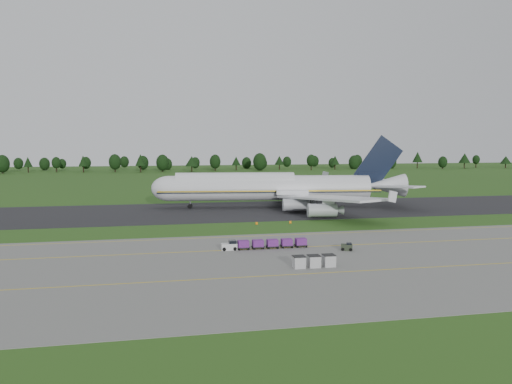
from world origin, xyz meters
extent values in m
plane|color=#264C16|center=(0.00, 0.00, 0.00)|extent=(600.00, 600.00, 0.00)
cube|color=slate|center=(0.00, -34.00, 0.03)|extent=(300.00, 52.00, 0.06)
cube|color=black|center=(0.00, 28.00, 0.04)|extent=(300.00, 40.00, 0.08)
cube|color=gold|center=(0.00, -22.00, 0.07)|extent=(300.00, 0.25, 0.01)
cube|color=gold|center=(0.00, -40.00, 0.07)|extent=(300.00, 0.20, 0.01)
cube|color=gold|center=(0.00, -10.00, 0.07)|extent=(120.00, 0.20, 0.01)
cylinder|color=black|center=(-112.09, 216.06, 1.96)|extent=(0.70, 0.70, 3.92)
sphere|color=black|center=(-112.09, 216.06, 6.00)|extent=(8.22, 8.22, 8.22)
cylinder|color=black|center=(-99.66, 224.41, 1.76)|extent=(0.70, 0.70, 3.52)
cone|color=black|center=(-99.66, 224.41, 6.65)|extent=(5.37, 5.37, 6.26)
cylinder|color=black|center=(-83.05, 224.85, 1.96)|extent=(0.70, 0.70, 3.92)
sphere|color=black|center=(-83.05, 224.85, 5.99)|extent=(5.61, 5.61, 5.61)
cylinder|color=black|center=(-66.05, 219.30, 1.93)|extent=(0.70, 0.70, 3.85)
cone|color=black|center=(-66.05, 219.30, 7.28)|extent=(5.65, 5.65, 6.85)
cylinder|color=black|center=(-46.73, 217.88, 2.12)|extent=(0.70, 0.70, 4.24)
sphere|color=black|center=(-46.73, 217.88, 6.48)|extent=(7.63, 7.63, 7.63)
cylinder|color=black|center=(-30.79, 212.75, 2.08)|extent=(0.70, 0.70, 4.15)
cone|color=black|center=(-30.79, 212.75, 7.85)|extent=(6.51, 6.51, 7.38)
cylinder|color=black|center=(-17.21, 214.97, 1.93)|extent=(0.70, 0.70, 3.86)
sphere|color=black|center=(-17.21, 214.97, 5.89)|extent=(8.00, 8.00, 8.00)
cylinder|color=black|center=(1.11, 212.02, 1.81)|extent=(0.70, 0.70, 3.62)
cone|color=black|center=(1.11, 212.02, 6.83)|extent=(8.38, 8.38, 6.43)
cylinder|color=black|center=(16.87, 218.47, 2.02)|extent=(0.70, 0.70, 4.04)
sphere|color=black|center=(16.87, 218.47, 6.18)|extent=(7.21, 7.21, 7.21)
cylinder|color=black|center=(31.84, 224.73, 1.66)|extent=(0.70, 0.70, 3.33)
cone|color=black|center=(31.84, 224.73, 6.29)|extent=(6.03, 6.03, 5.92)
cylinder|color=black|center=(46.41, 216.42, 1.93)|extent=(0.70, 0.70, 3.87)
sphere|color=black|center=(46.41, 216.42, 5.91)|extent=(8.91, 8.91, 8.91)
cylinder|color=black|center=(62.15, 225.56, 1.72)|extent=(0.70, 0.70, 3.44)
cone|color=black|center=(62.15, 225.56, 6.50)|extent=(6.59, 6.59, 6.12)
cylinder|color=black|center=(82.02, 216.08, 2.14)|extent=(0.70, 0.70, 4.28)
sphere|color=black|center=(82.02, 216.08, 6.54)|extent=(6.29, 6.29, 6.29)
cylinder|color=black|center=(100.00, 218.79, 1.73)|extent=(0.70, 0.70, 3.46)
cone|color=black|center=(100.00, 218.79, 6.53)|extent=(6.23, 6.23, 6.15)
cylinder|color=black|center=(115.91, 223.36, 1.51)|extent=(0.70, 0.70, 3.03)
sphere|color=black|center=(115.91, 223.36, 4.62)|extent=(7.78, 7.78, 7.78)
cylinder|color=black|center=(132.82, 224.67, 1.75)|extent=(0.70, 0.70, 3.50)
cone|color=black|center=(132.82, 224.67, 6.62)|extent=(6.91, 6.91, 6.23)
cylinder|color=black|center=(144.34, 225.36, 1.71)|extent=(0.70, 0.70, 3.43)
sphere|color=black|center=(144.34, 225.36, 5.24)|extent=(8.92, 8.92, 8.92)
cylinder|color=black|center=(164.43, 223.09, 2.16)|extent=(0.70, 0.70, 4.31)
cone|color=black|center=(164.43, 223.09, 8.15)|extent=(7.15, 7.15, 7.67)
cylinder|color=black|center=(178.66, 213.33, 1.56)|extent=(0.70, 0.70, 3.12)
sphere|color=black|center=(178.66, 213.33, 4.76)|extent=(6.32, 6.32, 6.32)
cylinder|color=black|center=(197.08, 215.24, 1.97)|extent=(0.70, 0.70, 3.94)
cone|color=black|center=(197.08, 215.24, 7.45)|extent=(8.11, 8.11, 7.01)
cylinder|color=black|center=(210.88, 221.54, 1.96)|extent=(0.70, 0.70, 3.93)
sphere|color=black|center=(210.88, 221.54, 6.00)|extent=(5.22, 5.22, 5.22)
cylinder|color=black|center=(228.49, 212.27, 1.59)|extent=(0.70, 0.70, 3.18)
cone|color=black|center=(228.49, 212.27, 6.01)|extent=(7.91, 7.91, 5.65)
cylinder|color=silver|center=(11.42, 32.83, 5.83)|extent=(58.70, 14.59, 7.23)
cylinder|color=silver|center=(1.46, 34.11, 7.53)|extent=(34.59, 9.94, 5.64)
sphere|color=silver|center=(-17.47, 36.54, 5.83)|extent=(7.23, 7.23, 7.23)
cone|color=silver|center=(45.79, 28.42, 6.33)|extent=(11.83, 8.22, 6.87)
cube|color=#B9961B|center=(10.96, 29.23, 5.22)|extent=(63.76, 8.24, 0.35)
cube|color=silver|center=(22.38, 12.09, 4.92)|extent=(20.45, 35.56, 0.55)
cube|color=silver|center=(27.26, 50.14, 4.92)|extent=(27.15, 34.05, 0.55)
cylinder|color=#A2A5AB|center=(15.73, 19.52, 2.41)|extent=(7.38, 4.08, 3.21)
cylinder|color=#A2A5AB|center=(19.13, 7.95, 2.41)|extent=(7.38, 4.08, 3.21)
cylinder|color=#A2A5AB|center=(18.95, 44.62, 2.41)|extent=(7.38, 4.08, 3.21)
cylinder|color=#A2A5AB|center=(25.16, 54.97, 2.41)|extent=(7.38, 4.08, 3.21)
cube|color=black|center=(43.31, 28.74, 13.09)|extent=(14.60, 2.41, 16.13)
cube|color=silver|center=(46.32, 20.76, 6.63)|extent=(10.47, 14.17, 0.45)
cube|color=silver|center=(48.24, 35.70, 6.63)|extent=(12.55, 13.60, 0.45)
cylinder|color=slate|center=(-11.49, 35.78, 1.10)|extent=(0.36, 0.36, 2.21)
cylinder|color=black|center=(-11.49, 35.78, 0.65)|extent=(1.41, 1.06, 1.31)
cylinder|color=slate|center=(16.82, 27.58, 1.10)|extent=(0.36, 0.36, 2.21)
cylinder|color=black|center=(16.82, 27.58, 0.65)|extent=(1.41, 1.06, 1.31)
cylinder|color=slate|center=(17.97, 36.55, 1.10)|extent=(0.36, 0.36, 2.21)
cylinder|color=black|center=(17.97, 36.55, 0.65)|extent=(1.41, 1.06, 1.31)
cube|color=silver|center=(-8.40, -21.86, 0.65)|extent=(2.78, 1.50, 1.18)
cylinder|color=black|center=(-9.36, -22.61, 0.38)|extent=(0.64, 0.24, 0.64)
cube|color=black|center=(-5.83, -21.86, 0.43)|extent=(2.14, 1.61, 0.13)
cube|color=#5D2071|center=(-5.83, -21.86, 1.08)|extent=(1.93, 1.50, 1.18)
cylinder|color=black|center=(-6.68, -22.61, 0.24)|extent=(0.36, 0.16, 0.36)
cube|color=black|center=(-3.15, -21.86, 0.43)|extent=(2.14, 1.61, 0.13)
cube|color=#5D2071|center=(-3.15, -21.86, 1.08)|extent=(1.93, 1.50, 1.18)
cylinder|color=black|center=(-4.01, -22.61, 0.24)|extent=(0.36, 0.16, 0.36)
cube|color=black|center=(-0.48, -21.86, 0.43)|extent=(2.14, 1.61, 0.13)
cube|color=#5D2071|center=(-0.48, -21.86, 1.08)|extent=(1.93, 1.50, 1.18)
cylinder|color=black|center=(-1.33, -22.61, 0.24)|extent=(0.36, 0.16, 0.36)
cube|color=black|center=(2.20, -21.86, 0.43)|extent=(2.14, 1.61, 0.13)
cube|color=#5D2071|center=(2.20, -21.86, 1.08)|extent=(1.93, 1.50, 1.18)
cylinder|color=black|center=(1.34, -22.61, 0.24)|extent=(0.36, 0.16, 0.36)
cube|color=black|center=(4.87, -21.86, 0.43)|extent=(2.14, 1.61, 0.13)
cube|color=#5D2071|center=(4.87, -21.86, 1.08)|extent=(1.93, 1.50, 1.18)
cylinder|color=black|center=(4.02, -22.61, 0.24)|extent=(0.36, 0.16, 0.36)
cylinder|color=black|center=(-8.40, -21.86, 0.38)|extent=(0.64, 0.24, 0.64)
cube|color=#283022|center=(12.04, -26.21, 0.60)|extent=(2.25, 1.78, 1.08)
cylinder|color=black|center=(11.36, -26.80, 0.34)|extent=(0.55, 0.20, 0.55)
cylinder|color=black|center=(12.73, -25.62, 0.34)|extent=(0.55, 0.20, 0.55)
cube|color=#AEAEAE|center=(0.29, -36.42, 0.93)|extent=(1.74, 1.74, 1.74)
cube|color=black|center=(0.29, -36.42, 1.85)|extent=(1.85, 1.85, 0.09)
cube|color=#AEAEAE|center=(2.69, -36.42, 0.93)|extent=(1.74, 1.74, 1.74)
cube|color=black|center=(2.69, -36.42, 1.85)|extent=(1.85, 1.85, 0.09)
cube|color=#AEAEAE|center=(5.09, -36.42, 0.93)|extent=(1.74, 1.74, 1.74)
cube|color=black|center=(5.09, -36.42, 1.85)|extent=(1.85, 1.85, 0.09)
cube|color=orange|center=(1.85, 4.21, 0.30)|extent=(0.50, 0.12, 0.60)
cube|color=black|center=(1.85, 4.21, 0.02)|extent=(0.30, 0.30, 0.04)
cube|color=orange|center=(9.96, 4.21, 0.30)|extent=(0.50, 0.12, 0.60)
cube|color=black|center=(9.96, 4.21, 0.02)|extent=(0.30, 0.30, 0.04)
camera|label=1|loc=(-20.69, -108.31, 19.27)|focal=35.00mm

